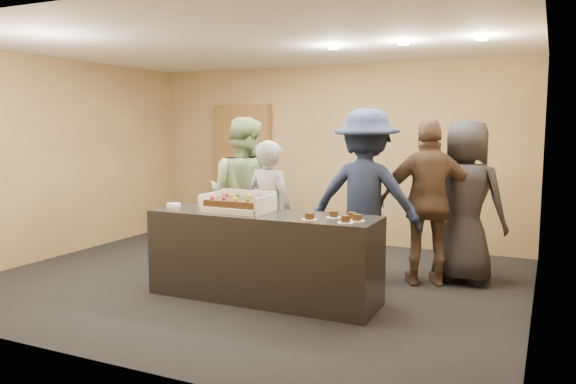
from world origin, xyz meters
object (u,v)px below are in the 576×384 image
object	(u,v)px
serving_counter	(263,256)
person_server_grey	(270,213)
person_sage_man	(243,195)
person_dark_suit	(465,201)
storage_cabinet	(244,170)
person_navy_man	(365,198)
sheet_cake	(238,202)
cake_box	(239,207)
person_brown_extra	(429,202)
plate_stack	(174,205)

from	to	relation	value
serving_counter	person_server_grey	size ratio (longest dim) A/B	1.47
person_sage_man	person_dark_suit	distance (m)	2.62
person_sage_man	person_dark_suit	size ratio (longest dim) A/B	1.01
person_server_grey	person_dark_suit	world-z (taller)	person_dark_suit
serving_counter	storage_cabinet	distance (m)	3.61
storage_cabinet	person_navy_man	size ratio (longest dim) A/B	1.08
serving_counter	storage_cabinet	world-z (taller)	storage_cabinet
sheet_cake	person_dark_suit	size ratio (longest dim) A/B	0.31
cake_box	person_brown_extra	xyz separation A→B (m)	(1.73, 1.24, -0.01)
sheet_cake	person_navy_man	bearing A→B (deg)	42.87
serving_counter	cake_box	size ratio (longest dim) A/B	3.51
person_server_grey	person_brown_extra	size ratio (longest dim) A/B	0.87
person_dark_suit	storage_cabinet	bearing A→B (deg)	-6.84
serving_counter	storage_cabinet	xyz separation A→B (m)	(-1.93, 2.98, 0.61)
person_server_grey	person_navy_man	size ratio (longest dim) A/B	0.82
person_server_grey	person_dark_suit	bearing A→B (deg)	-144.37
sheet_cake	plate_stack	xyz separation A→B (m)	(-0.81, -0.02, -0.08)
person_sage_man	person_brown_extra	bearing A→B (deg)	-174.12
storage_cabinet	person_sage_man	bearing A→B (deg)	-60.50
cake_box	plate_stack	xyz separation A→B (m)	(-0.81, -0.05, -0.03)
person_brown_extra	person_server_grey	bearing A→B (deg)	1.51
person_navy_man	person_brown_extra	world-z (taller)	person_navy_man
plate_stack	person_server_grey	distance (m)	1.07
cake_box	person_sage_man	size ratio (longest dim) A/B	0.36
sheet_cake	person_navy_man	size ratio (longest dim) A/B	0.29
person_brown_extra	person_dark_suit	bearing A→B (deg)	-164.19
sheet_cake	person_dark_suit	distance (m)	2.59
serving_counter	person_dark_suit	distance (m)	2.41
person_navy_man	person_dark_suit	world-z (taller)	person_navy_man
sheet_cake	person_navy_man	distance (m)	1.47
plate_stack	person_sage_man	size ratio (longest dim) A/B	0.08
sheet_cake	serving_counter	bearing A→B (deg)	0.00
person_sage_man	serving_counter	bearing A→B (deg)	126.24
person_sage_man	cake_box	bearing A→B (deg)	113.80
storage_cabinet	person_brown_extra	distance (m)	3.78
person_navy_man	person_brown_extra	distance (m)	0.71
person_navy_man	person_brown_extra	bearing A→B (deg)	-164.09
plate_stack	person_brown_extra	distance (m)	2.85
plate_stack	person_server_grey	size ratio (longest dim) A/B	0.09
sheet_cake	plate_stack	world-z (taller)	sheet_cake
person_server_grey	person_navy_man	bearing A→B (deg)	-146.43
person_brown_extra	sheet_cake	bearing A→B (deg)	14.22
sheet_cake	person_brown_extra	world-z (taller)	person_brown_extra
person_navy_man	person_dark_suit	xyz separation A→B (m)	(1.01, 0.54, -0.05)
sheet_cake	person_brown_extra	bearing A→B (deg)	36.19
serving_counter	cake_box	world-z (taller)	cake_box
person_sage_man	person_navy_man	bearing A→B (deg)	179.94
person_navy_man	person_dark_suit	bearing A→B (deg)	-158.13
person_dark_suit	person_server_grey	bearing A→B (deg)	40.72
person_sage_man	person_navy_man	size ratio (longest dim) A/B	0.96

